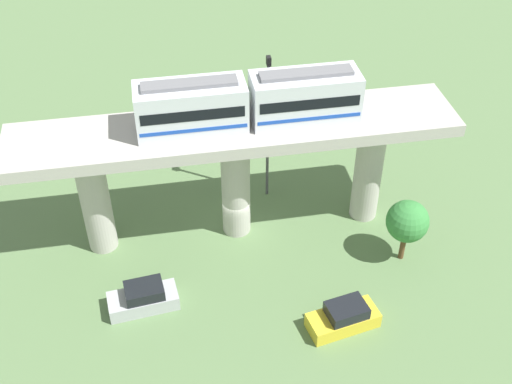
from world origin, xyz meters
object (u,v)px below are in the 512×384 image
parked_car_yellow (344,317)px  parked_car_silver (144,298)px  signal_post (268,124)px  tree_near_viaduct (407,222)px  train (249,102)px

parked_car_yellow → parked_car_silver: size_ratio=1.02×
parked_car_yellow → signal_post: signal_post is taller
tree_near_viaduct → signal_post: (-8.09, -7.48, 2.98)m
tree_near_viaduct → signal_post: bearing=-137.2°
train → parked_car_silver: (5.96, -7.56, -9.44)m
parked_car_silver → tree_near_viaduct: tree_near_viaduct is taller
parked_car_silver → signal_post: 14.35m
signal_post → parked_car_silver: bearing=-45.2°
parked_car_yellow → tree_near_viaduct: (-4.87, 5.36, 2.43)m
parked_car_yellow → parked_car_silver: (-3.59, -11.56, 0.00)m
train → tree_near_viaduct: (4.69, 9.36, -7.00)m
train → parked_car_yellow: (9.56, 4.00, -9.44)m
tree_near_viaduct → signal_post: size_ratio=0.41×
train → tree_near_viaduct: 12.59m
train → parked_car_silver: size_ratio=3.10×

